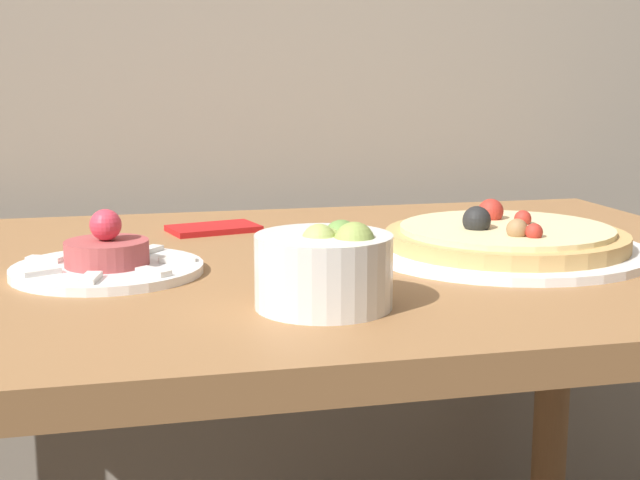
% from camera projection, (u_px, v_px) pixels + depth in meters
% --- Properties ---
extents(dining_table, '(1.20, 0.77, 0.76)m').
position_uv_depth(dining_table, '(281.00, 349.00, 1.07)').
color(dining_table, olive).
rests_on(dining_table, ground_plane).
extents(pizza_plate, '(0.34, 0.34, 0.06)m').
position_uv_depth(pizza_plate, '(505.00, 241.00, 1.08)').
color(pizza_plate, white).
rests_on(pizza_plate, dining_table).
extents(tartare_plate, '(0.21, 0.21, 0.07)m').
position_uv_depth(tartare_plate, '(107.00, 261.00, 0.98)').
color(tartare_plate, white).
rests_on(tartare_plate, dining_table).
extents(small_bowl, '(0.13, 0.13, 0.08)m').
position_uv_depth(small_bowl, '(330.00, 267.00, 0.84)').
color(small_bowl, white).
rests_on(small_bowl, dining_table).
extents(napkin, '(0.13, 0.10, 0.01)m').
position_uv_depth(napkin, '(214.00, 228.00, 1.24)').
color(napkin, red).
rests_on(napkin, dining_table).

